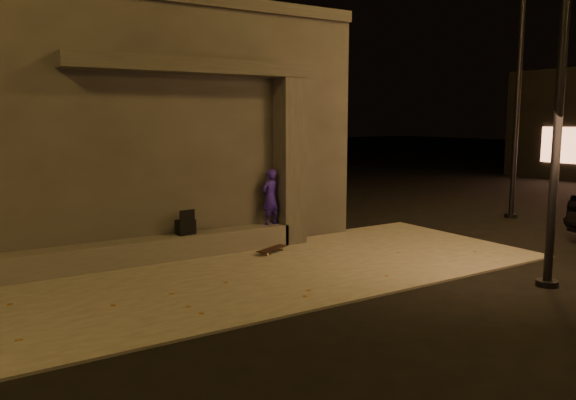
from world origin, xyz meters
TOP-DOWN VIEW (x-y plane):
  - ground at (0.00, 0.00)m, footprint 120.00×120.00m
  - sidewalk at (0.00, 2.00)m, footprint 11.00×4.40m
  - building at (-1.00, 6.49)m, footprint 9.00×5.10m
  - ledge at (-1.50, 3.75)m, footprint 6.00×0.55m
  - column at (1.70, 3.75)m, footprint 0.55×0.55m
  - canopy at (-0.50, 3.80)m, footprint 5.00×0.70m
  - skateboarder at (1.20, 3.75)m, footprint 0.50×0.39m
  - backpack at (-0.77, 3.75)m, footprint 0.38×0.27m
  - skateboard at (0.85, 3.10)m, footprint 0.83×0.52m
  - street_lamp_0 at (3.59, -1.27)m, footprint 0.36×0.36m
  - street_lamp_2 at (8.79, 3.19)m, footprint 0.36×0.36m

SIDE VIEW (x-z plane):
  - ground at x=0.00m, z-range 0.00..0.00m
  - sidewalk at x=0.00m, z-range 0.00..0.04m
  - skateboard at x=0.85m, z-range 0.07..0.16m
  - ledge at x=-1.50m, z-range 0.04..0.49m
  - backpack at x=-0.77m, z-range 0.41..0.92m
  - skateboarder at x=1.20m, z-range 0.49..1.70m
  - column at x=1.70m, z-range 0.04..3.64m
  - building at x=-1.00m, z-range -0.01..5.22m
  - canopy at x=-0.50m, z-range 3.64..3.92m
  - street_lamp_2 at x=8.79m, z-range 0.49..8.12m
  - street_lamp_0 at x=3.59m, z-range 0.50..8.45m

